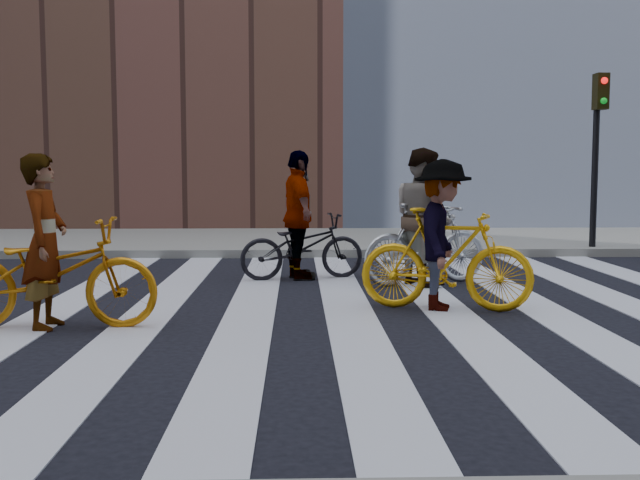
{
  "coord_description": "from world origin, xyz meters",
  "views": [
    {
      "loc": [
        -1.13,
        -8.36,
        1.58
      ],
      "look_at": [
        -0.86,
        0.3,
        0.77
      ],
      "focal_mm": 42.0,
      "sensor_mm": 36.0,
      "label": 1
    }
  ],
  "objects_px": {
    "rider_right": "(442,235)",
    "rider_mid": "(423,217)",
    "bike_yellow_right": "(446,259)",
    "bike_dark_rear": "(302,247)",
    "bike_silver_mid": "(426,244)",
    "rider_rear": "(299,215)",
    "traffic_signal": "(598,132)",
    "rider_left": "(45,242)",
    "bike_yellow_left": "(51,273)"
  },
  "relations": [
    {
      "from": "rider_mid",
      "to": "bike_yellow_right",
      "type": "bearing_deg",
      "value": 157.74
    },
    {
      "from": "traffic_signal",
      "to": "rider_mid",
      "type": "height_order",
      "value": "traffic_signal"
    },
    {
      "from": "bike_yellow_left",
      "to": "bike_yellow_right",
      "type": "distance_m",
      "value": 4.22
    },
    {
      "from": "bike_dark_rear",
      "to": "rider_right",
      "type": "relative_size",
      "value": 1.07
    },
    {
      "from": "traffic_signal",
      "to": "bike_dark_rear",
      "type": "xyz_separation_m",
      "value": [
        -5.46,
        -2.93,
        -1.8
      ]
    },
    {
      "from": "bike_silver_mid",
      "to": "rider_right",
      "type": "bearing_deg",
      "value": 154.72
    },
    {
      "from": "rider_mid",
      "to": "rider_rear",
      "type": "distance_m",
      "value": 1.79
    },
    {
      "from": "bike_dark_rear",
      "to": "rider_right",
      "type": "height_order",
      "value": "rider_right"
    },
    {
      "from": "rider_left",
      "to": "rider_rear",
      "type": "bearing_deg",
      "value": -37.8
    },
    {
      "from": "bike_yellow_right",
      "to": "rider_mid",
      "type": "height_order",
      "value": "rider_mid"
    },
    {
      "from": "rider_left",
      "to": "rider_mid",
      "type": "relative_size",
      "value": 0.93
    },
    {
      "from": "rider_right",
      "to": "bike_yellow_right",
      "type": "bearing_deg",
      "value": -74.59
    },
    {
      "from": "bike_yellow_right",
      "to": "rider_right",
      "type": "relative_size",
      "value": 1.13
    },
    {
      "from": "bike_dark_rear",
      "to": "rider_left",
      "type": "relative_size",
      "value": 1.04
    },
    {
      "from": "rider_left",
      "to": "traffic_signal",
      "type": "bearing_deg",
      "value": -52.48
    },
    {
      "from": "bike_yellow_right",
      "to": "rider_rear",
      "type": "relative_size",
      "value": 1.04
    },
    {
      "from": "bike_silver_mid",
      "to": "bike_dark_rear",
      "type": "distance_m",
      "value": 1.79
    },
    {
      "from": "bike_silver_mid",
      "to": "rider_left",
      "type": "relative_size",
      "value": 1.08
    },
    {
      "from": "bike_yellow_left",
      "to": "bike_silver_mid",
      "type": "distance_m",
      "value": 5.04
    },
    {
      "from": "rider_mid",
      "to": "rider_rear",
      "type": "relative_size",
      "value": 1.01
    },
    {
      "from": "rider_mid",
      "to": "rider_rear",
      "type": "bearing_deg",
      "value": 51.16
    },
    {
      "from": "bike_silver_mid",
      "to": "bike_yellow_right",
      "type": "distance_m",
      "value": 1.89
    },
    {
      "from": "rider_left",
      "to": "rider_mid",
      "type": "xyz_separation_m",
      "value": [
        4.23,
        2.73,
        0.07
      ]
    },
    {
      "from": "bike_yellow_left",
      "to": "rider_left",
      "type": "xyz_separation_m",
      "value": [
        -0.05,
        0.0,
        0.32
      ]
    },
    {
      "from": "bike_dark_rear",
      "to": "rider_rear",
      "type": "xyz_separation_m",
      "value": [
        -0.05,
        0.0,
        0.45
      ]
    },
    {
      "from": "bike_silver_mid",
      "to": "rider_left",
      "type": "height_order",
      "value": "rider_left"
    },
    {
      "from": "traffic_signal",
      "to": "rider_rear",
      "type": "height_order",
      "value": "traffic_signal"
    },
    {
      "from": "bike_yellow_right",
      "to": "rider_left",
      "type": "bearing_deg",
      "value": 116.75
    },
    {
      "from": "bike_dark_rear",
      "to": "rider_rear",
      "type": "height_order",
      "value": "rider_rear"
    },
    {
      "from": "traffic_signal",
      "to": "bike_silver_mid",
      "type": "xyz_separation_m",
      "value": [
        -3.75,
        -3.48,
        -1.71
      ]
    },
    {
      "from": "bike_dark_rear",
      "to": "bike_silver_mid",
      "type": "bearing_deg",
      "value": -121.61
    },
    {
      "from": "traffic_signal",
      "to": "bike_yellow_right",
      "type": "distance_m",
      "value": 6.82
    },
    {
      "from": "bike_yellow_right",
      "to": "bike_dark_rear",
      "type": "relative_size",
      "value": 1.06
    },
    {
      "from": "bike_yellow_right",
      "to": "bike_dark_rear",
      "type": "bearing_deg",
      "value": 48.71
    },
    {
      "from": "rider_right",
      "to": "rider_rear",
      "type": "distance_m",
      "value": 2.92
    },
    {
      "from": "bike_yellow_right",
      "to": "rider_right",
      "type": "height_order",
      "value": "rider_right"
    },
    {
      "from": "rider_rear",
      "to": "traffic_signal",
      "type": "bearing_deg",
      "value": -75.61
    },
    {
      "from": "bike_dark_rear",
      "to": "rider_mid",
      "type": "relative_size",
      "value": 0.96
    },
    {
      "from": "rider_right",
      "to": "rider_mid",
      "type": "bearing_deg",
      "value": 12.47
    },
    {
      "from": "bike_yellow_right",
      "to": "bike_silver_mid",
      "type": "bearing_deg",
      "value": 12.47
    },
    {
      "from": "bike_dark_rear",
      "to": "rider_left",
      "type": "xyz_separation_m",
      "value": [
        -2.58,
        -3.28,
        0.39
      ]
    },
    {
      "from": "bike_silver_mid",
      "to": "rider_left",
      "type": "distance_m",
      "value": 5.09
    },
    {
      "from": "traffic_signal",
      "to": "rider_mid",
      "type": "xyz_separation_m",
      "value": [
        -3.8,
        -3.48,
        -1.34
      ]
    },
    {
      "from": "bike_silver_mid",
      "to": "bike_dark_rear",
      "type": "height_order",
      "value": "bike_silver_mid"
    },
    {
      "from": "bike_yellow_right",
      "to": "rider_rear",
      "type": "distance_m",
      "value": 2.97
    },
    {
      "from": "bike_silver_mid",
      "to": "bike_yellow_right",
      "type": "height_order",
      "value": "bike_yellow_right"
    },
    {
      "from": "rider_right",
      "to": "traffic_signal",
      "type": "bearing_deg",
      "value": -20.58
    },
    {
      "from": "traffic_signal",
      "to": "bike_yellow_right",
      "type": "bearing_deg",
      "value": -125.64
    },
    {
      "from": "bike_dark_rear",
      "to": "rider_left",
      "type": "bearing_deg",
      "value": 128.23
    },
    {
      "from": "rider_mid",
      "to": "rider_right",
      "type": "height_order",
      "value": "rider_mid"
    }
  ]
}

